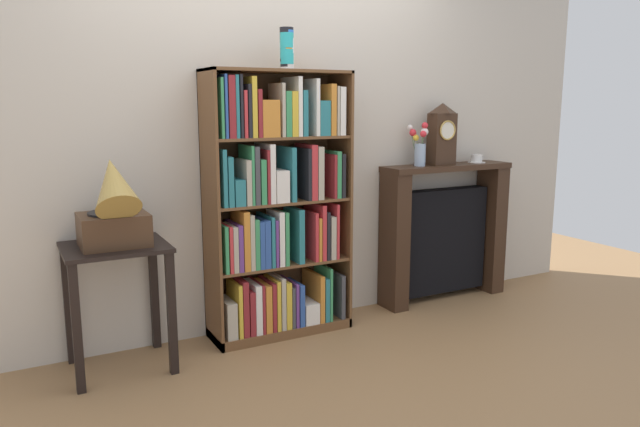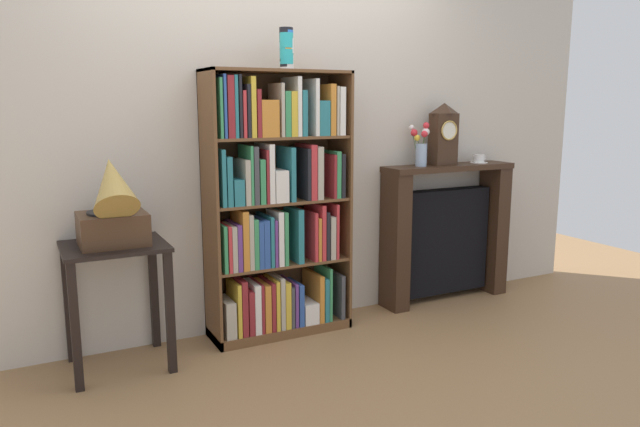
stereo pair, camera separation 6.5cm
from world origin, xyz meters
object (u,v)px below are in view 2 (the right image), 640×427
Objects in this scene: side_table_left at (116,277)px; gramophone at (113,208)px; flower_vase at (421,146)px; teacup_with_saucer at (479,159)px; cup_stack at (287,49)px; mantel_clock at (444,134)px; bookshelf at (276,213)px; fireplace_mantel at (445,234)px.

side_table_left is 0.39m from gramophone.
flower_vase is 0.55m from teacup_with_saucer.
cup_stack reaches higher than gramophone.
side_table_left is (-1.05, -0.04, -1.25)m from cup_stack.
mantel_clock is (2.30, 0.11, 0.71)m from side_table_left.
teacup_with_saucer is at bearing 2.42° from side_table_left.
bookshelf reaches higher than mantel_clock.
side_table_left is 2.69m from teacup_with_saucer.
flower_vase is (-0.26, -0.02, 0.65)m from fireplace_mantel.
mantel_clock is 3.30× the size of teacup_with_saucer.
bookshelf is 5.35× the size of flower_vase.
flower_vase reaches higher than fireplace_mantel.
cup_stack is 1.36m from gramophone.
cup_stack is at bearing -177.39° from teacup_with_saucer.
bookshelf reaches higher than fireplace_mantel.
gramophone is at bearing -175.23° from cup_stack.
gramophone is at bearing -176.53° from teacup_with_saucer.
teacup_with_saucer reaches higher than fireplace_mantel.
flower_vase is at bearing 2.22° from bookshelf.
bookshelf is 1.40m from mantel_clock.
gramophone is at bearing -90.00° from side_table_left.
fireplace_mantel is at bearing 175.90° from teacup_with_saucer.
bookshelf is 1.01m from side_table_left.
gramophone reaches higher than side_table_left.
teacup_with_saucer reaches higher than side_table_left.
gramophone is 2.13m from flower_vase.
gramophone is (0.00, -0.05, 0.39)m from side_table_left.
teacup_with_saucer is (0.34, 0.00, -0.19)m from mantel_clock.
side_table_left is 1.30× the size of gramophone.
cup_stack is 0.24× the size of fireplace_mantel.
teacup_with_saucer is (2.64, 0.16, 0.13)m from gramophone.
bookshelf is 12.35× the size of teacup_with_saucer.
fireplace_mantel is at bearing 3.19° from side_table_left.
cup_stack reaches higher than side_table_left.
fireplace_mantel is (2.36, 0.18, -0.41)m from gramophone.
cup_stack is (0.07, -0.03, 0.99)m from bookshelf.
cup_stack is at bearing -175.96° from fireplace_mantel.
bookshelf is at bearing 159.10° from cup_stack.
bookshelf is at bearing -177.32° from fireplace_mantel.
flower_vase is (1.13, 0.04, 0.38)m from bookshelf.
mantel_clock reaches higher than gramophone.
teacup_with_saucer is (0.53, 0.00, -0.11)m from flower_vase.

